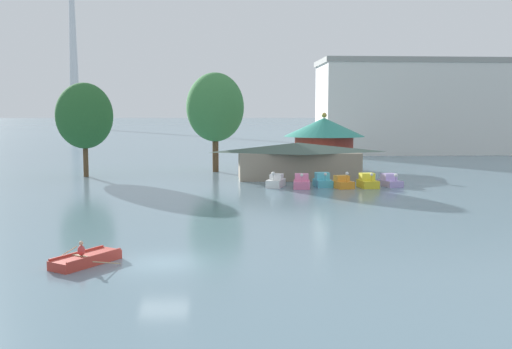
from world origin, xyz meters
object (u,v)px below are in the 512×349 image
Objects in this scene: pedal_boat_white at (276,182)px; pedal_boat_yellow at (368,182)px; pedal_boat_orange at (343,183)px; boathouse at (298,160)px; shoreline_tree_mid at (215,107)px; shoreline_tree_tall_left at (84,116)px; pedal_boat_pink at (302,182)px; pedal_boat_lavender at (390,181)px; pedal_boat_cyan at (323,181)px; rowboat_with_rower at (86,259)px; green_roof_pavilion at (324,140)px; background_building_block at (415,107)px.

pedal_boat_yellow is (9.45, -1.20, 0.04)m from pedal_boat_white.
boathouse reaches higher than pedal_boat_orange.
shoreline_tree_tall_left is at bearing -162.19° from shoreline_tree_mid.
pedal_boat_orange reaches higher than pedal_boat_pink.
pedal_boat_pink reaches higher than pedal_boat_lavender.
pedal_boat_orange reaches higher than pedal_boat_cyan.
green_roof_pavilion is (21.01, 48.59, 3.84)m from rowboat_with_rower.
pedal_boat_cyan is 7.15m from pedal_boat_lavender.
pedal_boat_pink is 0.25× the size of shoreline_tree_tall_left.
shoreline_tree_tall_left is at bearing -144.42° from background_building_block.
pedal_boat_orange is 9.75m from boathouse.
shoreline_tree_mid is (-8.99, 17.22, 7.87)m from pedal_boat_pink.
background_building_block reaches higher than green_roof_pavilion.
pedal_boat_pink is 1.11× the size of pedal_boat_orange.
background_building_block reaches higher than shoreline_tree_tall_left.
shoreline_tree_tall_left is 0.88× the size of shoreline_tree_mid.
pedal_boat_cyan is at bearing 122.54° from pedal_boat_pink.
boathouse is (-3.39, 8.99, 1.69)m from pedal_boat_orange.
pedal_boat_pink is 1.07× the size of pedal_boat_cyan.
boathouse is 1.16× the size of shoreline_tree_mid.
pedal_boat_orange is 23.35m from shoreline_tree_mid.
pedal_boat_white is 1.25× the size of pedal_boat_yellow.
pedal_boat_white is 1.07× the size of pedal_boat_lavender.
pedal_boat_white reaches higher than pedal_boat_yellow.
boathouse reaches higher than pedal_boat_yellow.
background_building_block reaches higher than rowboat_with_rower.
pedal_boat_orange is at bearing 97.09° from pedal_boat_white.
boathouse is at bearing -115.08° from green_roof_pavilion.
rowboat_with_rower is at bearing -43.42° from pedal_boat_yellow.
background_building_block is at bearing 166.49° from pedal_boat_white.
pedal_boat_lavender is 0.24× the size of shoreline_tree_mid.
shoreline_tree_tall_left is (-25.48, 3.53, 5.15)m from boathouse.
pedal_boat_lavender is 19.00m from green_roof_pavilion.
green_roof_pavilion is at bearing 178.29° from pedal_boat_lavender.
boathouse is (-1.57, 7.54, 1.65)m from pedal_boat_cyan.
shoreline_tree_mid is at bearing 138.85° from boathouse.
shoreline_tree_mid reaches higher than pedal_boat_pink.
shoreline_tree_tall_left is at bearing -116.05° from pedal_boat_cyan.
green_roof_pavilion is (-1.13, 19.32, 3.52)m from pedal_boat_yellow.
boathouse is 14.43m from shoreline_tree_mid.
shoreline_tree_mid reaches higher than pedal_boat_cyan.
pedal_boat_orange is at bearing -89.85° from pedal_boat_lavender.
green_roof_pavilion is at bearing 13.02° from shoreline_tree_tall_left.
boathouse is (16.06, 38.02, 1.95)m from rowboat_with_rower.
green_roof_pavilion is 0.85× the size of shoreline_tree_mid.
background_building_block is (24.82, 50.93, 8.39)m from pedal_boat_orange.
background_building_block is (53.69, 38.41, 1.55)m from shoreline_tree_tall_left.
pedal_boat_orange is 0.17× the size of boathouse.
pedal_boat_white is 9.53m from pedal_boat_yellow.
shoreline_tree_mid is (-18.53, 16.27, 7.93)m from pedal_boat_lavender.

